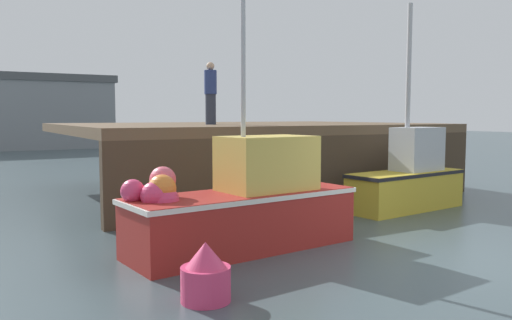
% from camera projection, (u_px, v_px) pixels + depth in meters
% --- Properties ---
extents(ground, '(120.00, 160.00, 0.10)m').
position_uv_depth(ground, '(445.00, 261.00, 8.36)').
color(ground, '#3D4C51').
extents(pier, '(10.81, 7.73, 2.05)m').
position_uv_depth(pier, '(258.00, 135.00, 15.53)').
color(pier, brown).
rests_on(pier, ground).
extents(fishing_boat_near_left, '(4.22, 1.71, 4.66)m').
position_uv_depth(fishing_boat_near_left, '(243.00, 205.00, 8.86)').
color(fishing_boat_near_left, maroon).
rests_on(fishing_boat_near_left, ground).
extents(fishing_boat_near_right, '(3.39, 1.42, 4.96)m').
position_uv_depth(fishing_boat_near_right, '(408.00, 179.00, 12.67)').
color(fishing_boat_near_right, gold).
rests_on(fishing_boat_near_right, ground).
extents(dockworker, '(0.34, 0.34, 1.70)m').
position_uv_depth(dockworker, '(211.00, 93.00, 14.17)').
color(dockworker, '#2D3342').
rests_on(dockworker, pier).
extents(warehouse, '(10.45, 4.63, 5.10)m').
position_uv_depth(warehouse, '(34.00, 112.00, 35.88)').
color(warehouse, gray).
rests_on(warehouse, ground).
extents(mooring_buoy_foreground, '(0.62, 0.62, 0.75)m').
position_uv_depth(mooring_buoy_foreground, '(206.00, 275.00, 6.40)').
color(mooring_buoy_foreground, '#DB3866').
rests_on(mooring_buoy_foreground, ground).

